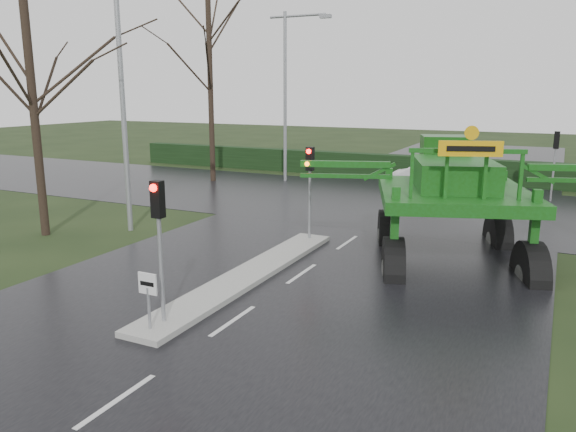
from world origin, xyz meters
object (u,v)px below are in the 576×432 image
at_px(keep_left_sign, 148,292).
at_px(traffic_signal_near, 159,221).
at_px(traffic_signal_far, 556,150).
at_px(crop_sprayer, 396,186).
at_px(street_light_left_near, 127,77).
at_px(white_sedan, 437,195).
at_px(street_light_left_far, 290,82).
at_px(traffic_signal_mid, 310,173).

distance_m(keep_left_sign, traffic_signal_near, 1.61).
relative_size(traffic_signal_far, crop_sprayer, 0.37).
height_order(street_light_left_near, crop_sprayer, street_light_left_near).
bearing_deg(white_sedan, crop_sprayer, -175.71).
height_order(keep_left_sign, street_light_left_far, street_light_left_far).
bearing_deg(white_sedan, street_light_left_far, 84.40).
bearing_deg(keep_left_sign, street_light_left_far, 107.78).
height_order(traffic_signal_mid, crop_sprayer, crop_sprayer).
xyz_separation_m(crop_sprayer, white_sedan, (-1.42, 13.74, -2.67)).
height_order(keep_left_sign, traffic_signal_mid, traffic_signal_mid).
bearing_deg(white_sedan, traffic_signal_far, -84.89).
height_order(traffic_signal_near, traffic_signal_far, same).
relative_size(traffic_signal_far, white_sedan, 0.73).
distance_m(traffic_signal_near, street_light_left_near, 10.40).
bearing_deg(keep_left_sign, traffic_signal_near, 90.00).
bearing_deg(keep_left_sign, street_light_left_near, 132.59).
bearing_deg(traffic_signal_mid, keep_left_sign, -90.00).
xyz_separation_m(traffic_signal_mid, white_sedan, (2.26, 11.87, -2.59)).
bearing_deg(traffic_signal_far, crop_sprayer, 74.02).
bearing_deg(traffic_signal_near, street_light_left_near, 134.53).
bearing_deg(crop_sprayer, traffic_signal_far, 54.98).
height_order(traffic_signal_far, white_sedan, traffic_signal_far).
bearing_deg(traffic_signal_far, street_light_left_near, 43.63).
bearing_deg(street_light_left_near, traffic_signal_mid, 12.21).
xyz_separation_m(traffic_signal_near, crop_sprayer, (3.68, 6.62, 0.08)).
bearing_deg(keep_left_sign, traffic_signal_mid, 90.00).
height_order(traffic_signal_near, white_sedan, traffic_signal_near).
distance_m(traffic_signal_near, traffic_signal_mid, 8.50).
height_order(traffic_signal_far, street_light_left_far, street_light_left_far).
height_order(traffic_signal_near, crop_sprayer, crop_sprayer).
bearing_deg(keep_left_sign, crop_sprayer, 62.66).
relative_size(keep_left_sign, street_light_left_far, 0.14).
relative_size(keep_left_sign, traffic_signal_near, 0.38).
bearing_deg(street_light_left_far, traffic_signal_near, -71.83).
xyz_separation_m(keep_left_sign, street_light_left_near, (-6.89, 7.50, 4.93)).
bearing_deg(traffic_signal_mid, traffic_signal_far, 58.07).
relative_size(traffic_signal_near, white_sedan, 0.73).
relative_size(keep_left_sign, crop_sprayer, 0.14).
xyz_separation_m(traffic_signal_far, crop_sprayer, (-4.12, -14.39, 0.08)).
bearing_deg(crop_sprayer, street_light_left_far, 107.27).
height_order(traffic_signal_far, street_light_left_near, street_light_left_near).
bearing_deg(street_light_left_near, street_light_left_far, 90.00).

